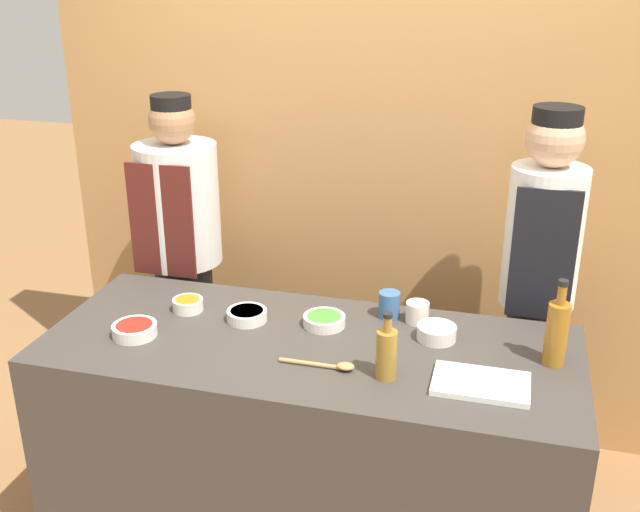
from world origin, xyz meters
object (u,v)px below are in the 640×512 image
(sauce_bowl_white, at_px, (437,332))
(sauce_bowl_red, at_px, (135,329))
(bottle_amber, at_px, (557,332))
(chef_left, at_px, (182,261))
(cutting_board, at_px, (481,384))
(bottle_vinegar, at_px, (386,353))
(cup_cream, at_px, (417,312))
(sauce_bowl_green, at_px, (324,320))
(sauce_bowl_orange, at_px, (188,304))
(chef_right, at_px, (537,289))
(sauce_bowl_yellow, at_px, (247,315))
(cup_blue, at_px, (389,305))
(wooden_spoon, at_px, (328,365))

(sauce_bowl_white, bearing_deg, sauce_bowl_red, -166.40)
(bottle_amber, relative_size, chef_left, 0.19)
(cutting_board, xyz_separation_m, bottle_vinegar, (-0.31, -0.03, 0.08))
(cup_cream, xyz_separation_m, chef_left, (-1.16, 0.38, -0.07))
(sauce_bowl_green, distance_m, sauce_bowl_orange, 0.56)
(sauce_bowl_green, bearing_deg, chef_right, 32.77)
(sauce_bowl_yellow, xyz_separation_m, chef_left, (-0.52, 0.54, -0.05))
(sauce_bowl_orange, distance_m, cutting_board, 1.19)
(sauce_bowl_green, relative_size, sauce_bowl_orange, 1.33)
(sauce_bowl_orange, height_order, bottle_amber, bottle_amber)
(sauce_bowl_red, bearing_deg, sauce_bowl_orange, 67.46)
(cup_cream, bearing_deg, bottle_amber, -20.95)
(bottle_vinegar, distance_m, cup_cream, 0.44)
(sauce_bowl_red, distance_m, sauce_bowl_white, 1.12)
(sauce_bowl_white, distance_m, bottle_amber, 0.43)
(cup_blue, bearing_deg, sauce_bowl_white, -34.04)
(wooden_spoon, bearing_deg, bottle_vinegar, -2.01)
(bottle_vinegar, xyz_separation_m, wooden_spoon, (-0.20, 0.01, -0.08))
(sauce_bowl_red, relative_size, sauce_bowl_yellow, 1.06)
(bottle_vinegar, bearing_deg, cup_blue, 98.79)
(cutting_board, height_order, wooden_spoon, wooden_spoon)
(bottle_amber, distance_m, chef_right, 0.58)
(chef_left, bearing_deg, sauce_bowl_green, -31.50)
(wooden_spoon, bearing_deg, sauce_bowl_red, 176.76)
(sauce_bowl_green, bearing_deg, sauce_bowl_yellow, -173.34)
(sauce_bowl_yellow, relative_size, cup_cream, 1.74)
(sauce_bowl_red, bearing_deg, bottle_amber, 7.29)
(sauce_bowl_white, xyz_separation_m, sauce_bowl_orange, (-0.98, -0.02, -0.00))
(bottle_vinegar, bearing_deg, sauce_bowl_orange, 160.76)
(bottle_amber, bearing_deg, sauce_bowl_red, -172.71)
(sauce_bowl_red, distance_m, bottle_amber, 1.51)
(cup_cream, distance_m, chef_right, 0.59)
(wooden_spoon, relative_size, chef_right, 0.15)
(sauce_bowl_orange, relative_size, chef_right, 0.07)
(sauce_bowl_yellow, height_order, cup_blue, cup_blue)
(chef_left, bearing_deg, wooden_spoon, -41.39)
(bottle_amber, bearing_deg, cutting_board, -136.96)
(wooden_spoon, distance_m, chef_left, 1.22)
(sauce_bowl_orange, relative_size, bottle_amber, 0.38)
(sauce_bowl_yellow, relative_size, wooden_spoon, 0.58)
(cutting_board, bearing_deg, bottle_vinegar, -175.39)
(sauce_bowl_orange, xyz_separation_m, bottle_amber, (1.39, -0.06, 0.10))
(sauce_bowl_green, height_order, chef_left, chef_left)
(cutting_board, height_order, bottle_amber, bottle_amber)
(sauce_bowl_red, xyz_separation_m, cup_blue, (0.88, 0.40, 0.03))
(sauce_bowl_yellow, bearing_deg, sauce_bowl_orange, 175.23)
(sauce_bowl_orange, distance_m, cup_cream, 0.90)
(sauce_bowl_red, height_order, cutting_board, sauce_bowl_red)
(sauce_bowl_red, distance_m, sauce_bowl_yellow, 0.42)
(cup_blue, bearing_deg, wooden_spoon, -106.62)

